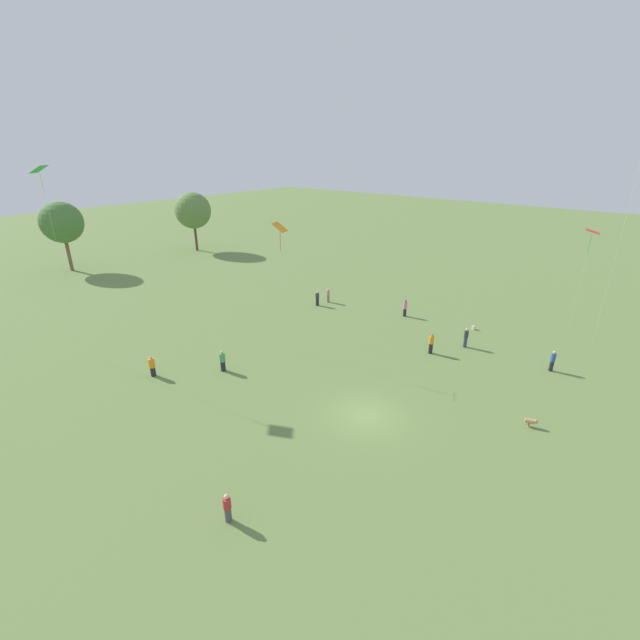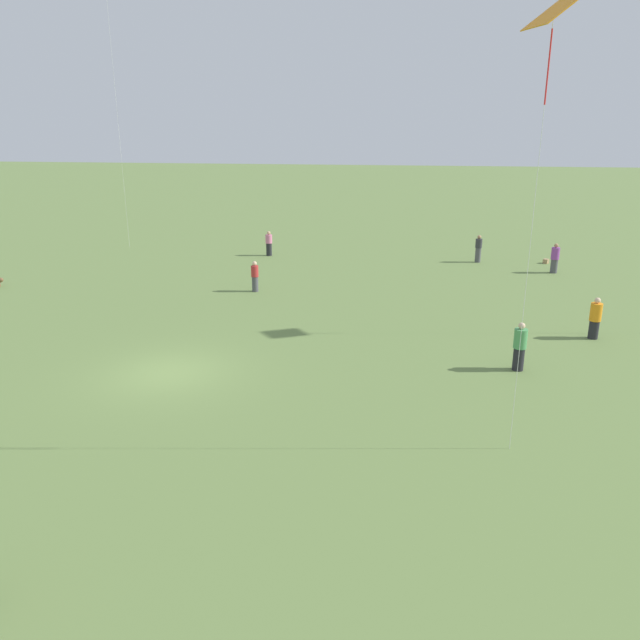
{
  "view_description": "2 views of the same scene",
  "coord_description": "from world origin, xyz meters",
  "px_view_note": "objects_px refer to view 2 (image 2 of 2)",
  "views": [
    {
      "loc": [
        -20.62,
        -13.1,
        16.91
      ],
      "look_at": [
        2.94,
        6.44,
        4.33
      ],
      "focal_mm": 24.0,
      "sensor_mm": 36.0,
      "label": 1
    },
    {
      "loc": [
        19.5,
        8.48,
        8.44
      ],
      "look_at": [
        -1.93,
        5.16,
        1.63
      ],
      "focal_mm": 35.0,
      "sensor_mm": 36.0,
      "label": 2
    }
  ],
  "objects_px": {
    "person_4": "(478,249)",
    "person_5": "(269,244)",
    "person_2": "(255,277)",
    "person_1": "(555,259)",
    "person_3": "(520,347)",
    "kite_4": "(553,26)",
    "picnic_bag_0": "(546,261)",
    "person_7": "(595,319)"
  },
  "relations": [
    {
      "from": "person_4",
      "to": "person_5",
      "type": "bearing_deg",
      "value": -45.82
    },
    {
      "from": "person_1",
      "to": "person_7",
      "type": "xyz_separation_m",
      "value": [
        12.18,
        -0.78,
        -0.01
      ]
    },
    {
      "from": "person_3",
      "to": "person_4",
      "type": "relative_size",
      "value": 1.02
    },
    {
      "from": "person_1",
      "to": "person_2",
      "type": "xyz_separation_m",
      "value": [
        6.92,
        -16.46,
        -0.06
      ]
    },
    {
      "from": "person_2",
      "to": "person_4",
      "type": "distance_m",
      "value": 15.39
    },
    {
      "from": "person_1",
      "to": "picnic_bag_0",
      "type": "height_order",
      "value": "person_1"
    },
    {
      "from": "person_1",
      "to": "person_3",
      "type": "bearing_deg",
      "value": -18.68
    },
    {
      "from": "person_4",
      "to": "kite_4",
      "type": "distance_m",
      "value": 26.43
    },
    {
      "from": "person_1",
      "to": "picnic_bag_0",
      "type": "bearing_deg",
      "value": 175.13
    },
    {
      "from": "person_2",
      "to": "person_4",
      "type": "xyz_separation_m",
      "value": [
        -9.31,
        12.25,
        0.06
      ]
    },
    {
      "from": "person_3",
      "to": "kite_4",
      "type": "height_order",
      "value": "kite_4"
    },
    {
      "from": "kite_4",
      "to": "person_7",
      "type": "bearing_deg",
      "value": 179.44
    },
    {
      "from": "person_7",
      "to": "kite_4",
      "type": "relative_size",
      "value": 0.16
    },
    {
      "from": "person_3",
      "to": "person_5",
      "type": "xyz_separation_m",
      "value": [
        -18.65,
        -13.56,
        -0.07
      ]
    },
    {
      "from": "person_7",
      "to": "kite_4",
      "type": "xyz_separation_m",
      "value": [
        10.01,
        -4.62,
        9.67
      ]
    },
    {
      "from": "person_2",
      "to": "person_3",
      "type": "height_order",
      "value": "person_3"
    },
    {
      "from": "person_3",
      "to": "person_4",
      "type": "distance_m",
      "value": 18.62
    },
    {
      "from": "person_3",
      "to": "person_5",
      "type": "distance_m",
      "value": 23.06
    },
    {
      "from": "person_4",
      "to": "kite_4",
      "type": "bearing_deg",
      "value": 41.51
    },
    {
      "from": "person_1",
      "to": "person_5",
      "type": "xyz_separation_m",
      "value": [
        -2.41,
        -17.92,
        -0.06
      ]
    },
    {
      "from": "person_5",
      "to": "kite_4",
      "type": "relative_size",
      "value": 0.15
    },
    {
      "from": "person_3",
      "to": "kite_4",
      "type": "xyz_separation_m",
      "value": [
        5.95,
        -1.05,
        9.65
      ]
    },
    {
      "from": "person_4",
      "to": "kite_4",
      "type": "xyz_separation_m",
      "value": [
        24.57,
        -1.19,
        9.67
      ]
    },
    {
      "from": "person_3",
      "to": "kite_4",
      "type": "distance_m",
      "value": 11.39
    },
    {
      "from": "person_1",
      "to": "kite_4",
      "type": "distance_m",
      "value": 24.79
    },
    {
      "from": "person_5",
      "to": "person_2",
      "type": "bearing_deg",
      "value": 80.52
    },
    {
      "from": "person_5",
      "to": "kite_4",
      "type": "height_order",
      "value": "kite_4"
    },
    {
      "from": "kite_4",
      "to": "person_4",
      "type": "bearing_deg",
      "value": -158.54
    },
    {
      "from": "person_1",
      "to": "person_5",
      "type": "distance_m",
      "value": 18.08
    },
    {
      "from": "kite_4",
      "to": "person_1",
      "type": "bearing_deg",
      "value": -169.46
    },
    {
      "from": "person_2",
      "to": "person_3",
      "type": "relative_size",
      "value": 0.91
    },
    {
      "from": "person_7",
      "to": "person_2",
      "type": "bearing_deg",
      "value": -57.86
    },
    {
      "from": "person_2",
      "to": "kite_4",
      "type": "height_order",
      "value": "kite_4"
    },
    {
      "from": "person_5",
      "to": "person_7",
      "type": "xyz_separation_m",
      "value": [
        14.59,
        17.13,
        0.05
      ]
    },
    {
      "from": "person_3",
      "to": "person_4",
      "type": "xyz_separation_m",
      "value": [
        -18.62,
        0.14,
        -0.01
      ]
    },
    {
      "from": "person_2",
      "to": "person_4",
      "type": "bearing_deg",
      "value": -118.34
    },
    {
      "from": "person_7",
      "to": "picnic_bag_0",
      "type": "bearing_deg",
      "value": -132.57
    },
    {
      "from": "person_7",
      "to": "picnic_bag_0",
      "type": "distance_m",
      "value": 14.91
    },
    {
      "from": "picnic_bag_0",
      "to": "person_1",
      "type": "bearing_deg",
      "value": -1.21
    },
    {
      "from": "kite_4",
      "to": "picnic_bag_0",
      "type": "distance_m",
      "value": 27.5
    },
    {
      "from": "person_3",
      "to": "kite_4",
      "type": "bearing_deg",
      "value": -4.45
    },
    {
      "from": "picnic_bag_0",
      "to": "kite_4",
      "type": "bearing_deg",
      "value": -12.38
    }
  ]
}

